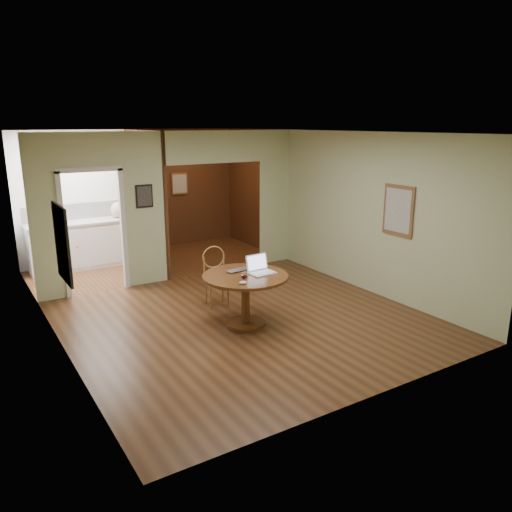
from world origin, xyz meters
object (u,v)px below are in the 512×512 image
dining_table (245,288)px  closed_laptop (240,271)px  chair (215,273)px  open_laptop (260,268)px

dining_table → closed_laptop: 0.27m
chair → open_laptop: size_ratio=2.56×
dining_table → open_laptop: size_ratio=3.29×
closed_laptop → dining_table: bearing=-100.0°
dining_table → closed_laptop: closed_laptop is taller
open_laptop → closed_laptop: 0.29m
closed_laptop → open_laptop: bearing=-43.5°
closed_laptop → chair: bearing=82.0°
chair → closed_laptop: bearing=-80.6°
open_laptop → closed_laptop: (-0.23, 0.17, -0.05)m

